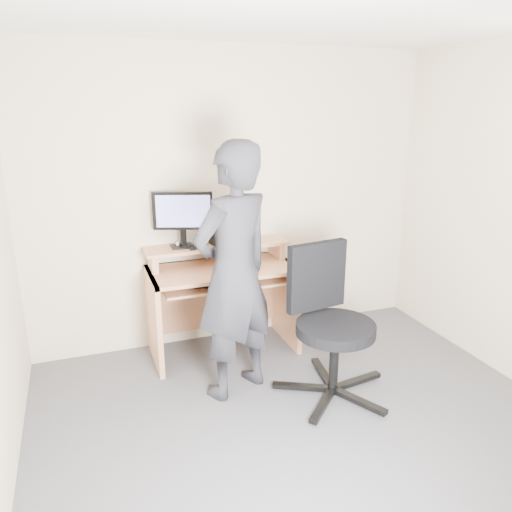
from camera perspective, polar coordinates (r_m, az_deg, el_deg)
ground at (r=3.32m, az=7.53°, el=-21.08°), size 3.50×3.50×0.00m
back_wall at (r=4.31m, az=-2.56°, el=6.48°), size 3.50×0.02×2.50m
ceiling at (r=2.65m, az=9.87°, el=26.77°), size 3.50×3.50×0.02m
desk at (r=4.24m, az=-4.12°, el=-3.61°), size 1.20×0.60×0.91m
monitor at (r=4.07m, az=-8.37°, el=4.73°), size 0.47×0.18×0.46m
external_drive at (r=4.16m, az=-4.72°, el=2.67°), size 0.08×0.14×0.20m
travel_mug at (r=4.23m, az=-2.17°, el=2.75°), size 0.09×0.09×0.17m
smartphone at (r=4.23m, az=-1.49°, el=1.63°), size 0.08×0.14×0.01m
charger at (r=4.04m, az=-7.28°, el=0.95°), size 0.05×0.04×0.03m
headphones at (r=4.18m, az=-8.07°, el=1.32°), size 0.16×0.16×0.06m
keyboard at (r=4.02m, az=-5.03°, el=-3.02°), size 0.49×0.28×0.03m
mouse at (r=4.07m, az=-0.29°, el=-1.14°), size 0.11×0.09×0.04m
office_chair at (r=3.61m, az=8.31°, el=-6.92°), size 0.84×0.84×1.07m
person at (r=3.46m, az=-2.55°, el=-1.98°), size 0.79×0.67×1.83m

